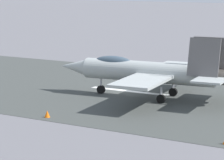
% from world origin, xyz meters
% --- Properties ---
extents(ground_plane, '(400.00, 400.00, 0.00)m').
position_xyz_m(ground_plane, '(0.00, 0.00, 0.00)').
color(ground_plane, slate).
extents(runway_strip, '(240.00, 26.00, 0.02)m').
position_xyz_m(runway_strip, '(-0.02, 0.00, 0.01)').
color(runway_strip, '#3F4340').
rests_on(runway_strip, ground).
extents(fighter_jet, '(16.43, 14.58, 5.59)m').
position_xyz_m(fighter_jet, '(-3.00, 1.78, 2.40)').
color(fighter_jet, '#AAB0AE').
rests_on(fighter_jet, ground).
extents(marker_cone_mid, '(0.44, 0.44, 0.55)m').
position_xyz_m(marker_cone_mid, '(0.43, 12.09, 0.28)').
color(marker_cone_mid, orange).
rests_on(marker_cone_mid, ground).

